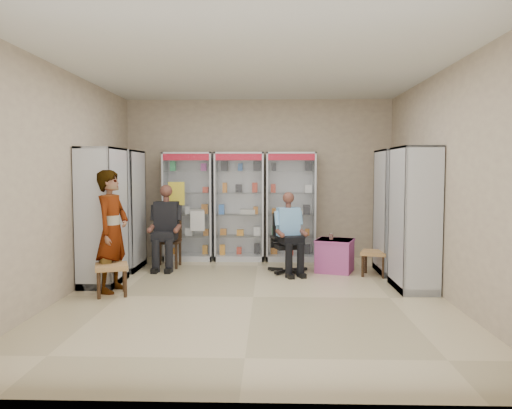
{
  "coord_description": "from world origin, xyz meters",
  "views": [
    {
      "loc": [
        0.22,
        -6.49,
        1.68
      ],
      "look_at": [
        0.02,
        0.7,
        1.18
      ],
      "focal_mm": 35.0,
      "sensor_mm": 36.0,
      "label": 1
    }
  ],
  "objects_px": {
    "cabinet_left_near": "(103,216)",
    "office_chair": "(288,243)",
    "cabinet_back_left": "(189,206)",
    "woven_stool_b": "(112,280)",
    "cabinet_left_far": "(125,210)",
    "woven_stool_a": "(374,263)",
    "wooden_chair": "(168,240)",
    "standing_man": "(112,231)",
    "cabinet_back_right": "(291,207)",
    "seated_shopkeeper": "(288,235)",
    "pink_trunk": "(335,256)",
    "cabinet_right_near": "(414,219)",
    "cabinet_back_mid": "(240,206)",
    "cabinet_right_far": "(394,212)"
  },
  "relations": [
    {
      "from": "cabinet_left_near",
      "to": "office_chair",
      "type": "relative_size",
      "value": 2.06
    },
    {
      "from": "cabinet_back_left",
      "to": "woven_stool_b",
      "type": "relative_size",
      "value": 4.79
    },
    {
      "from": "cabinet_left_far",
      "to": "woven_stool_b",
      "type": "relative_size",
      "value": 4.79
    },
    {
      "from": "cabinet_left_far",
      "to": "woven_stool_a",
      "type": "xyz_separation_m",
      "value": [
        4.11,
        -0.41,
        -0.8
      ]
    },
    {
      "from": "wooden_chair",
      "to": "standing_man",
      "type": "bearing_deg",
      "value": -102.92
    },
    {
      "from": "cabinet_back_right",
      "to": "wooden_chair",
      "type": "bearing_deg",
      "value": -161.25
    },
    {
      "from": "cabinet_back_right",
      "to": "seated_shopkeeper",
      "type": "distance_m",
      "value": 1.24
    },
    {
      "from": "cabinet_left_near",
      "to": "pink_trunk",
      "type": "bearing_deg",
      "value": 105.6
    },
    {
      "from": "office_chair",
      "to": "seated_shopkeeper",
      "type": "bearing_deg",
      "value": -106.99
    },
    {
      "from": "office_chair",
      "to": "cabinet_right_near",
      "type": "bearing_deg",
      "value": -49.73
    },
    {
      "from": "cabinet_back_mid",
      "to": "seated_shopkeeper",
      "type": "relative_size",
      "value": 1.62
    },
    {
      "from": "cabinet_back_left",
      "to": "wooden_chair",
      "type": "height_order",
      "value": "cabinet_back_left"
    },
    {
      "from": "cabinet_back_left",
      "to": "cabinet_back_right",
      "type": "relative_size",
      "value": 1.0
    },
    {
      "from": "cabinet_back_right",
      "to": "cabinet_back_left",
      "type": "bearing_deg",
      "value": 180.0
    },
    {
      "from": "office_chair",
      "to": "standing_man",
      "type": "xyz_separation_m",
      "value": [
        -2.46,
        -1.35,
        0.35
      ]
    },
    {
      "from": "cabinet_right_far",
      "to": "seated_shopkeeper",
      "type": "distance_m",
      "value": 1.76
    },
    {
      "from": "cabinet_left_near",
      "to": "woven_stool_b",
      "type": "height_order",
      "value": "cabinet_left_near"
    },
    {
      "from": "office_chair",
      "to": "pink_trunk",
      "type": "bearing_deg",
      "value": -11.54
    },
    {
      "from": "cabinet_back_left",
      "to": "cabinet_back_right",
      "type": "height_order",
      "value": "same"
    },
    {
      "from": "cabinet_back_mid",
      "to": "cabinet_right_near",
      "type": "bearing_deg",
      "value": -40.84
    },
    {
      "from": "cabinet_right_near",
      "to": "wooden_chair",
      "type": "bearing_deg",
      "value": 68.36
    },
    {
      "from": "seated_shopkeeper",
      "to": "cabinet_left_far",
      "type": "bearing_deg",
      "value": 157.94
    },
    {
      "from": "cabinet_right_near",
      "to": "pink_trunk",
      "type": "relative_size",
      "value": 3.59
    },
    {
      "from": "cabinet_back_mid",
      "to": "woven_stool_b",
      "type": "relative_size",
      "value": 4.79
    },
    {
      "from": "cabinet_left_near",
      "to": "woven_stool_a",
      "type": "xyz_separation_m",
      "value": [
        4.11,
        0.69,
        -0.8
      ]
    },
    {
      "from": "office_chair",
      "to": "seated_shopkeeper",
      "type": "xyz_separation_m",
      "value": [
        0.0,
        -0.05,
        0.13
      ]
    },
    {
      "from": "pink_trunk",
      "to": "woven_stool_b",
      "type": "relative_size",
      "value": 1.33
    },
    {
      "from": "cabinet_left_near",
      "to": "cabinet_right_near",
      "type": "bearing_deg",
      "value": 87.43
    },
    {
      "from": "cabinet_right_far",
      "to": "office_chair",
      "type": "relative_size",
      "value": 2.06
    },
    {
      "from": "pink_trunk",
      "to": "woven_stool_b",
      "type": "xyz_separation_m",
      "value": [
        -3.19,
        -1.64,
        -0.06
      ]
    },
    {
      "from": "cabinet_back_right",
      "to": "pink_trunk",
      "type": "relative_size",
      "value": 3.59
    },
    {
      "from": "cabinet_back_right",
      "to": "woven_stool_b",
      "type": "height_order",
      "value": "cabinet_back_right"
    },
    {
      "from": "pink_trunk",
      "to": "standing_man",
      "type": "xyz_separation_m",
      "value": [
        -3.24,
        -1.42,
        0.57
      ]
    },
    {
      "from": "cabinet_back_right",
      "to": "standing_man",
      "type": "relative_size",
      "value": 1.19
    },
    {
      "from": "wooden_chair",
      "to": "standing_man",
      "type": "xyz_separation_m",
      "value": [
        -0.4,
        -1.74,
        0.37
      ]
    },
    {
      "from": "cabinet_left_near",
      "to": "seated_shopkeeper",
      "type": "bearing_deg",
      "value": 107.38
    },
    {
      "from": "cabinet_back_mid",
      "to": "cabinet_right_far",
      "type": "relative_size",
      "value": 1.0
    },
    {
      "from": "cabinet_back_right",
      "to": "cabinet_back_mid",
      "type": "bearing_deg",
      "value": 180.0
    },
    {
      "from": "pink_trunk",
      "to": "woven_stool_a",
      "type": "relative_size",
      "value": 1.41
    },
    {
      "from": "cabinet_right_near",
      "to": "cabinet_back_left",
      "type": "bearing_deg",
      "value": 57.72
    },
    {
      "from": "cabinet_right_far",
      "to": "pink_trunk",
      "type": "height_order",
      "value": "cabinet_right_far"
    },
    {
      "from": "cabinet_right_far",
      "to": "woven_stool_b",
      "type": "height_order",
      "value": "cabinet_right_far"
    },
    {
      "from": "cabinet_left_far",
      "to": "standing_man",
      "type": "xyz_separation_m",
      "value": [
        0.28,
        -1.54,
        -0.16
      ]
    },
    {
      "from": "cabinet_right_far",
      "to": "cabinet_right_near",
      "type": "distance_m",
      "value": 1.1
    },
    {
      "from": "seated_shopkeeper",
      "to": "standing_man",
      "type": "xyz_separation_m",
      "value": [
        -2.46,
        -1.3,
        0.22
      ]
    },
    {
      "from": "wooden_chair",
      "to": "office_chair",
      "type": "relative_size",
      "value": 0.97
    },
    {
      "from": "wooden_chair",
      "to": "woven_stool_b",
      "type": "xyz_separation_m",
      "value": [
        -0.35,
        -1.96,
        -0.26
      ]
    },
    {
      "from": "cabinet_right_far",
      "to": "cabinet_right_near",
      "type": "xyz_separation_m",
      "value": [
        0.0,
        -1.1,
        0.0
      ]
    },
    {
      "from": "cabinet_right_near",
      "to": "cabinet_left_far",
      "type": "distance_m",
      "value": 4.65
    },
    {
      "from": "cabinet_back_left",
      "to": "cabinet_back_mid",
      "type": "xyz_separation_m",
      "value": [
        0.95,
        0.0,
        0.0
      ]
    }
  ]
}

